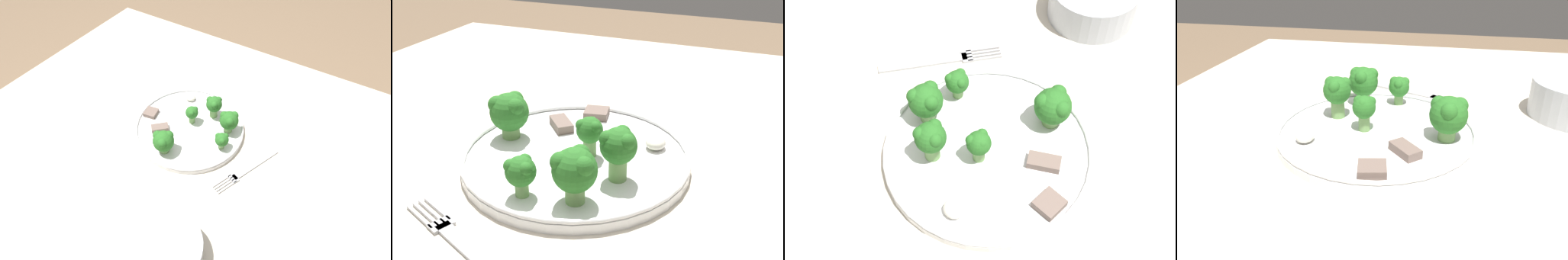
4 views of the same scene
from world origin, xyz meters
TOP-DOWN VIEW (x-y plane):
  - ground_plane at (0.00, 0.00)m, footprint 8.00×8.00m
  - table at (0.00, 0.00)m, footprint 1.12×0.98m
  - dinner_plate at (-0.01, -0.07)m, footprint 0.28×0.28m
  - fork at (-0.20, -0.03)m, footprint 0.09×0.19m
  - cream_bowl at (-0.15, 0.24)m, footprint 0.14×0.14m
  - broccoli_floret_near_rim_left at (-0.04, -0.13)m, footprint 0.04×0.04m
  - broccoli_floret_center_left at (0.00, 0.03)m, footprint 0.05×0.05m
  - broccoli_floret_back_left at (-0.01, -0.08)m, footprint 0.03×0.03m
  - broccoli_floret_front_left at (-0.10, -0.10)m, footprint 0.05×0.05m
  - broccoli_floret_center_back at (-0.11, -0.05)m, footprint 0.03×0.03m
  - meat_slice_front_slice at (0.05, -0.02)m, footprint 0.05×0.05m
  - meat_slice_middle_slice at (0.10, -0.05)m, footprint 0.04×0.04m
  - sauce_dollop at (0.04, -0.15)m, footprint 0.03×0.03m

SIDE VIEW (x-z plane):
  - ground_plane at x=0.00m, z-range 0.00..0.00m
  - table at x=0.00m, z-range 0.26..0.96m
  - fork at x=-0.20m, z-range 0.70..0.71m
  - dinner_plate at x=-0.01m, z-range 0.70..0.72m
  - meat_slice_middle_slice at x=0.10m, z-range 0.71..0.72m
  - meat_slice_front_slice at x=0.05m, z-range 0.71..0.73m
  - sauce_dollop at x=0.04m, z-range 0.71..0.73m
  - cream_bowl at x=-0.15m, z-range 0.70..0.76m
  - broccoli_floret_center_back at x=-0.11m, z-range 0.72..0.77m
  - broccoli_floret_back_left at x=-0.01m, z-range 0.72..0.77m
  - broccoli_floret_center_left at x=0.00m, z-range 0.72..0.78m
  - broccoli_floret_front_left at x=-0.10m, z-range 0.72..0.78m
  - broccoli_floret_near_rim_left at x=-0.04m, z-range 0.72..0.79m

